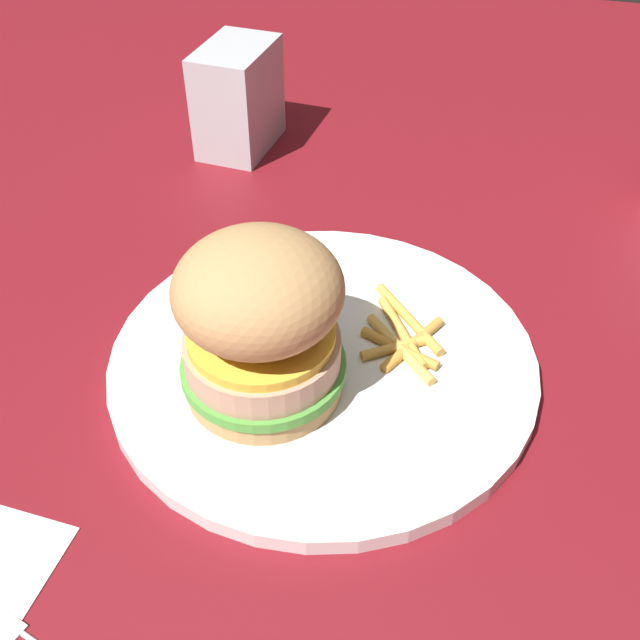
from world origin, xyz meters
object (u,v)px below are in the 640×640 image
object	(u,v)px
fries_pile	(403,340)
napkin_dispenser	(238,98)
plate	(320,359)
sandwich	(260,320)

from	to	relation	value
fries_pile	napkin_dispenser	size ratio (longest dim) A/B	0.96
fries_pile	napkin_dispenser	xyz separation A→B (m)	(0.26, 0.21, 0.03)
plate	fries_pile	bearing A→B (deg)	-65.85
sandwich	napkin_dispenser	xyz separation A→B (m)	(0.32, 0.13, -0.02)
sandwich	fries_pile	xyz separation A→B (m)	(0.06, -0.08, -0.05)
fries_pile	napkin_dispenser	world-z (taller)	napkin_dispenser
fries_pile	plate	bearing A→B (deg)	114.15
sandwich	fries_pile	bearing A→B (deg)	-52.45
sandwich	napkin_dispenser	bearing A→B (deg)	22.31
plate	sandwich	bearing A→B (deg)	144.37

